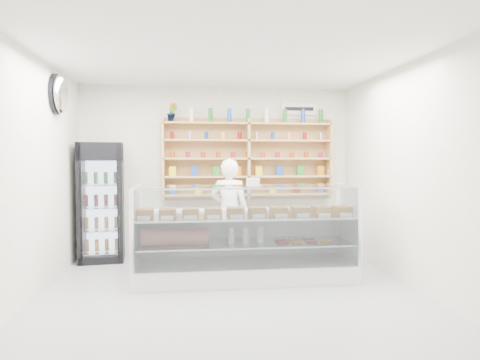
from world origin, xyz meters
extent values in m
plane|color=#98999D|center=(0.00, 0.00, 0.00)|extent=(5.00, 5.00, 0.00)
plane|color=white|center=(0.00, 0.00, 2.80)|extent=(5.00, 5.00, 0.00)
plane|color=beige|center=(0.00, 2.50, 1.40)|extent=(4.50, 0.00, 4.50)
plane|color=beige|center=(0.00, -2.50, 1.40)|extent=(4.50, 0.00, 4.50)
plane|color=beige|center=(-2.25, 0.00, 1.40)|extent=(0.00, 5.00, 5.00)
plane|color=beige|center=(2.25, 0.00, 1.40)|extent=(0.00, 5.00, 5.00)
cube|color=white|center=(0.24, 0.79, 0.12)|extent=(2.87, 0.81, 0.24)
cube|color=white|center=(0.24, 1.17, 0.54)|extent=(2.87, 0.05, 0.60)
cube|color=silver|center=(0.24, 0.79, 0.49)|extent=(2.76, 0.72, 0.02)
cube|color=silver|center=(0.24, 0.79, 0.84)|extent=(2.82, 0.75, 0.02)
cube|color=silver|center=(0.24, 0.40, 0.74)|extent=(2.82, 0.12, 1.00)
cube|color=silver|center=(0.24, 0.74, 1.25)|extent=(2.82, 0.57, 0.01)
imported|color=white|center=(0.12, 1.67, 0.80)|extent=(0.67, 0.53, 1.60)
cube|color=black|center=(-1.85, 2.14, 0.92)|extent=(0.73, 0.71, 1.85)
cube|color=#280431|center=(-1.88, 1.84, 1.71)|extent=(0.65, 0.10, 0.26)
cube|color=silver|center=(-1.88, 1.82, 0.84)|extent=(0.56, 0.07, 1.46)
cube|color=tan|center=(-0.90, 2.34, 1.59)|extent=(0.04, 0.28, 1.33)
cube|color=tan|center=(0.50, 2.34, 1.59)|extent=(0.04, 0.28, 1.33)
cube|color=tan|center=(1.90, 2.34, 1.59)|extent=(0.04, 0.28, 1.33)
cube|color=tan|center=(0.50, 2.34, 1.00)|extent=(2.80, 0.28, 0.03)
cube|color=tan|center=(0.50, 2.34, 1.30)|extent=(2.80, 0.28, 0.03)
cube|color=tan|center=(0.50, 2.34, 1.60)|extent=(2.80, 0.28, 0.03)
cube|color=tan|center=(0.50, 2.34, 1.90)|extent=(2.80, 0.28, 0.03)
cube|color=tan|center=(0.50, 2.34, 2.18)|extent=(2.80, 0.28, 0.03)
imported|color=#1E6626|center=(-0.75, 2.34, 2.35)|extent=(0.19, 0.16, 0.30)
ellipsoid|color=silver|center=(-2.17, 1.20, 2.45)|extent=(0.15, 0.50, 0.50)
cube|color=white|center=(1.40, 2.47, 2.45)|extent=(0.62, 0.03, 0.20)
camera|label=1|loc=(-0.51, -4.74, 1.61)|focal=32.00mm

